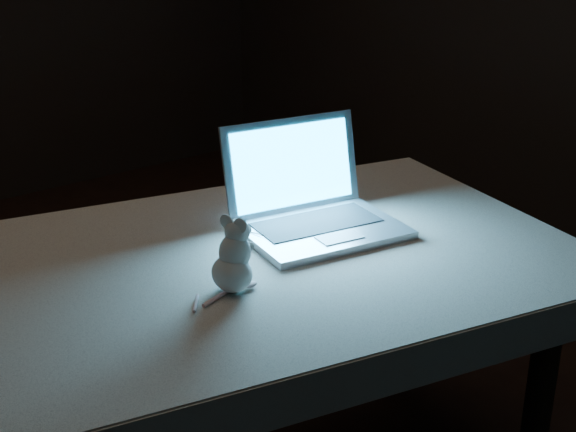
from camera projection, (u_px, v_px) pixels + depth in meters
floor at (153, 428)px, 2.59m from camera, size 5.00×5.00×0.00m
table at (266, 387)px, 2.12m from camera, size 1.68×1.30×0.80m
tablecloth at (265, 280)px, 1.95m from camera, size 1.82×1.46×0.11m
laptop at (324, 185)px, 2.04m from camera, size 0.48×0.44×0.28m
plush_mouse at (231, 255)px, 1.75m from camera, size 0.15×0.15×0.18m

